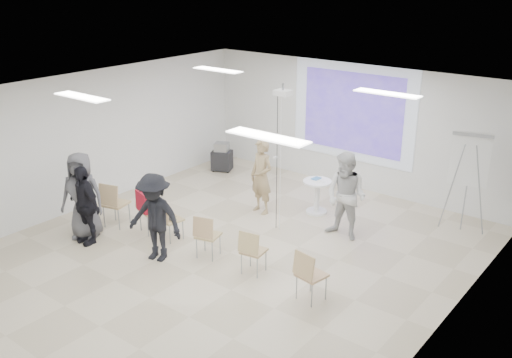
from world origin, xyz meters
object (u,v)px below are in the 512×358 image
Objects in this scene: chair_center at (206,233)px; chair_right_inner at (252,249)px; flipchart_easel at (470,161)px; chair_left_mid at (148,207)px; player_left at (262,172)px; chair_right_far at (309,272)px; chair_left_inner at (168,217)px; audience_outer at (82,191)px; chair_far_left at (113,201)px; av_cart at (222,158)px; audience_left at (84,199)px; laptop at (172,218)px; audience_mid at (154,212)px; pedestal_table at (317,194)px; player_right at (346,192)px.

chair_center is 1.02× the size of chair_right_inner.
chair_left_mid is at bearing -154.40° from flipchart_easel.
flipchart_easel is (3.79, 1.75, 0.58)m from player_left.
chair_left_mid is 1.06× the size of chair_right_far.
chair_left_inner is 1.75m from audience_outer.
chair_far_left is at bearing -144.80° from chair_left_mid.
flipchart_easel is at bearing 55.37° from chair_left_mid.
flipchart_easel is (4.37, 3.98, 1.02)m from chair_left_inner.
av_cart is at bearing 127.69° from chair_right_inner.
audience_outer is (-0.23, 0.13, 0.08)m from audience_left.
chair_right_far is 4.86m from audience_outer.
chair_right_inner is 2.11m from laptop.
chair_far_left is 1.81m from audience_mid.
chair_center is (1.09, -0.08, 0.01)m from chair_left_inner.
chair_left_mid is 1.10× the size of chair_center.
chair_left_mid is 1.24× the size of av_cart.
player_left is 2.24× the size of chair_right_inner.
flipchart_easel is at bearing 20.33° from pedestal_table.
chair_left_mid is 3.94m from chair_right_far.
chair_left_mid is at bearing 170.40° from chair_right_inner.
chair_right_inner is (2.11, -0.03, -0.00)m from chair_left_inner.
flipchart_easel is (4.95, 3.98, 0.96)m from chair_left_mid.
chair_far_left is 1.39m from laptop.
chair_right_far is (2.77, -2.38, -0.41)m from player_left.
chair_left_mid is (-2.14, -2.94, 0.13)m from pedestal_table.
pedestal_table is 0.39× the size of audience_outer.
pedestal_table is 4.89m from audience_outer.
chair_far_left reaches higher than chair_center.
audience_mid is (-1.72, -0.64, 0.45)m from chair_right_inner.
chair_center is at bearing 178.85° from laptop.
chair_right_far is at bearing -176.17° from laptop.
chair_center is at bearing -98.90° from pedestal_table.
chair_far_left is 2.43m from chair_center.
chair_right_inner is at bearing -45.53° from player_left.
player_left is 1.99× the size of chair_left_mid.
pedestal_table is 3.02m from chair_right_inner.
audience_left is at bearing -131.16° from chair_left_inner.
audience_mid is 0.96× the size of audience_outer.
flipchart_easel reaches higher than chair_left_inner.
audience_mid is 1.83m from audience_outer.
audience_mid is 0.92× the size of flipchart_easel.
pedestal_table is 3.57m from av_cart.
laptop is at bearing 91.71° from chair_left_inner.
chair_left_mid is at bearing 17.22° from laptop.
audience_mid is (-1.17, -3.61, 0.52)m from pedestal_table.
chair_center is at bearing -10.66° from chair_far_left.
chair_right_far is (0.71, -2.39, -0.45)m from player_right.
chair_far_left is 1.36m from chair_left_inner.
chair_far_left is 7.17m from flipchart_easel.
av_cart is (-3.00, 3.84, -0.15)m from chair_center.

